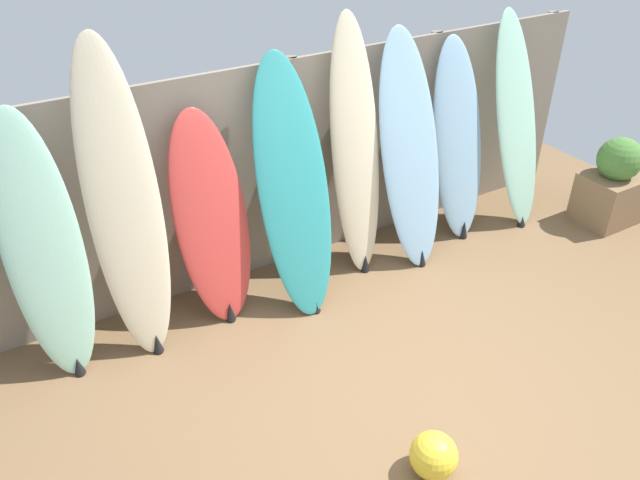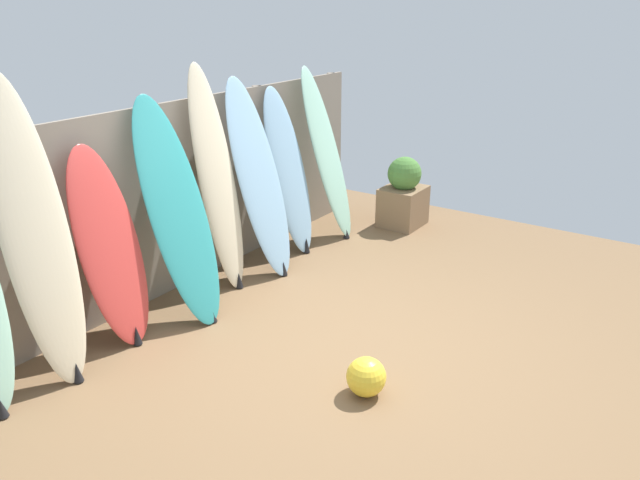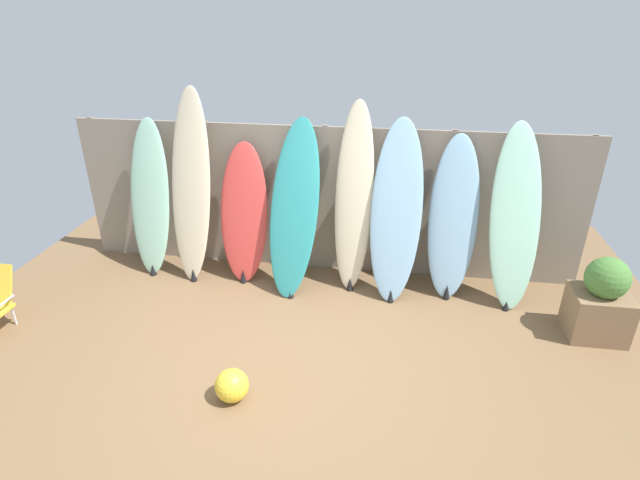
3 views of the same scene
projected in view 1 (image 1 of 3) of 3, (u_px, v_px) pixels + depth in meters
name	position (u px, v px, depth m)	size (l,w,h in m)	color
ground	(439.00, 394.00, 4.27)	(7.68, 7.68, 0.00)	brown
fence_back	(295.00, 165.00, 5.23)	(6.08, 0.11, 1.80)	gray
surfboard_seafoam_0	(44.00, 252.00, 4.08)	(0.54, 0.52, 1.88)	#9ED6BC
surfboard_cream_1	(125.00, 208.00, 4.19)	(0.56, 0.60, 2.25)	beige
surfboard_red_2	(212.00, 221.00, 4.63)	(0.57, 0.49, 1.64)	#D13D38
surfboard_teal_3	(294.00, 190.00, 4.73)	(0.66, 0.85, 1.94)	teal
surfboard_cream_4	(355.00, 152.00, 5.07)	(0.46, 0.54, 2.14)	beige
surfboard_skyblue_5	(410.00, 153.00, 5.23)	(0.59, 0.70, 1.98)	#8CB7D6
surfboard_skyblue_6	(458.00, 142.00, 5.63)	(0.55, 0.57, 1.81)	#8CB7D6
surfboard_seafoam_7	(517.00, 122.00, 5.79)	(0.63, 0.73, 1.98)	#9ED6BC
planter_box	(613.00, 184.00, 6.01)	(0.55, 0.47, 0.87)	#846647
beach_ball	(434.00, 456.00, 3.67)	(0.29, 0.29, 0.29)	yellow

